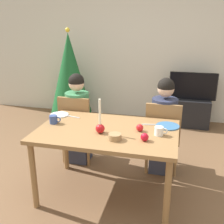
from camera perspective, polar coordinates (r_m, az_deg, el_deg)
name	(u,v)px	position (r m, az deg, el deg)	size (l,w,h in m)	color
ground_plane	(108,193)	(3.13, -0.93, -16.46)	(7.68, 7.68, 0.00)	brown
back_wall	(144,48)	(5.13, 6.68, 13.12)	(6.40, 0.10, 2.60)	beige
dining_table	(107,137)	(2.79, -1.00, -5.24)	(1.40, 0.90, 0.75)	olive
chair_left	(77,125)	(3.55, -7.22, -2.68)	(0.40, 0.40, 0.90)	olive
chair_right	(163,133)	(3.33, 10.48, -4.32)	(0.40, 0.40, 0.90)	olive
person_left_child	(78,120)	(3.56, -7.07, -1.63)	(0.30, 0.30, 1.17)	#33384C
person_right_child	(163,128)	(3.34, 10.58, -3.20)	(0.30, 0.30, 1.17)	#33384C
tv_stand	(190,112)	(5.02, 15.92, -0.04)	(0.64, 0.40, 0.48)	black
tv	(193,86)	(4.89, 16.41, 5.18)	(0.79, 0.05, 0.46)	black
christmas_tree	(70,74)	(5.06, -8.76, 7.87)	(0.75, 0.75, 1.65)	brown
candle_centerpiece	(100,126)	(2.66, -2.49, -2.96)	(0.09, 0.09, 0.34)	red
plate_left	(59,115)	(3.22, -10.85, -0.56)	(0.21, 0.21, 0.01)	silver
plate_right	(168,126)	(2.89, 11.45, -2.86)	(0.24, 0.24, 0.01)	teal
mug_left	(54,119)	(2.97, -11.98, -1.51)	(0.13, 0.08, 0.09)	#33477F
mug_right	(159,131)	(2.65, 9.76, -3.91)	(0.13, 0.08, 0.09)	white
fork_left	(73,117)	(3.13, -8.15, -0.97)	(0.18, 0.01, 0.01)	silver
fork_right	(151,125)	(2.91, 7.99, -2.58)	(0.18, 0.01, 0.01)	silver
bowl_walnuts	(115,137)	(2.53, 0.60, -5.16)	(0.12, 0.12, 0.06)	#99754C
apple_near_candle	(145,137)	(2.52, 6.76, -5.18)	(0.07, 0.07, 0.07)	red
apple_by_left_plate	(140,128)	(2.72, 5.77, -3.26)	(0.07, 0.07, 0.07)	red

